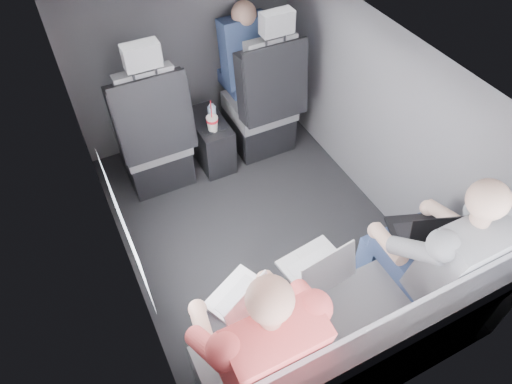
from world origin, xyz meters
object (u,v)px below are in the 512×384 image
center_console (210,141)px  laptop_white (243,300)px  laptop_black (423,231)px  passenger_front_right (245,55)px  front_seat_right (263,108)px  passenger_rear_right (436,254)px  passenger_rear_left (257,340)px  front_seat_left (154,141)px  rear_bench (353,341)px  laptop_silver (318,266)px  soda_cup (212,123)px  water_bottle (212,115)px

center_console → laptop_white: bearing=-106.6°
laptop_black → passenger_front_right: 1.92m
laptop_white → front_seat_right: bearing=59.6°
passenger_rear_right → passenger_front_right: passenger_rear_right is taller
center_console → passenger_rear_left: (-0.52, -1.85, 0.43)m
laptop_white → passenger_front_right: size_ratio=0.54×
front_seat_left → laptop_black: bearing=-58.2°
rear_bench → laptop_silver: bearing=100.7°
passenger_front_right → center_console: bearing=-152.7°
center_console → passenger_rear_right: 1.97m
passenger_rear_left → passenger_rear_right: passenger_rear_right is taller
center_console → laptop_white: (-0.49, -1.63, 0.43)m
soda_cup → front_seat_left: bearing=169.3°
front_seat_right → laptop_white: bearing=-120.4°
water_bottle → passenger_rear_right: (0.51, -1.80, 0.16)m
center_console → passenger_front_right: (0.42, 0.22, 0.54)m
laptop_silver → passenger_front_right: (0.48, 1.85, 0.11)m
front_seat_left → laptop_silver: 1.66m
soda_cup → passenger_rear_right: bearing=-72.6°
center_console → rear_bench: rear_bench is taller
soda_cup → passenger_rear_left: 1.80m
front_seat_right → laptop_silver: 1.69m
soda_cup → laptop_white: size_ratio=0.69×
center_console → soda_cup: bearing=-97.1°
center_console → laptop_silver: bearing=-92.0°
front_seat_left → passenger_rear_left: size_ratio=1.02×
front_seat_right → passenger_rear_right: size_ratio=1.01×
front_seat_right → laptop_white: (-0.94, -1.59, 0.23)m
laptop_black → front_seat_right: bearing=94.3°
laptop_white → water_bottle: bearing=72.4°
laptop_white → passenger_front_right: bearing=63.9°
front_seat_right → center_console: size_ratio=2.64×
center_console → laptop_white: 1.76m
soda_cup → passenger_front_right: 0.62m
front_seat_left → water_bottle: size_ratio=7.06×
soda_cup → passenger_rear_right: size_ratio=0.22×
passenger_front_right → passenger_rear_right: bearing=-87.1°
passenger_rear_right → passenger_front_right: size_ratio=1.72×
laptop_black → center_console: bearing=108.7°
rear_bench → laptop_silver: 0.45m
laptop_black → passenger_rear_left: (-1.09, -0.15, 0.01)m
front_seat_left → laptop_white: (-0.04, -1.59, 0.23)m
rear_bench → laptop_white: bearing=147.7°
laptop_silver → laptop_black: 0.64m
laptop_silver → center_console: bearing=88.0°
passenger_rear_right → soda_cup: bearing=107.4°
front_seat_right → soda_cup: (-0.47, -0.08, 0.07)m
front_seat_left → laptop_black: size_ratio=3.48×
water_bottle → passenger_front_right: bearing=33.5°
front_seat_right → center_console: front_seat_right is taller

